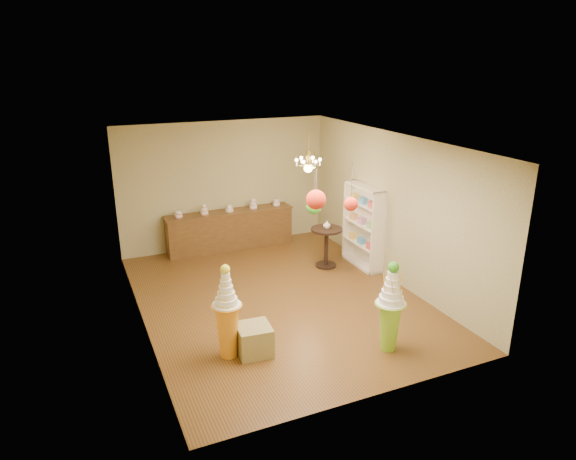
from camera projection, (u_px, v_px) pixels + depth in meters
name	position (u px, v px, depth m)	size (l,w,h in m)	color
floor	(278.00, 298.00, 9.80)	(6.50, 6.50, 0.00)	brown
ceiling	(277.00, 141.00, 8.83)	(6.50, 6.50, 0.00)	beige
wall_back	(225.00, 185.00, 12.13)	(5.00, 0.04, 3.00)	tan
wall_front	(377.00, 297.00, 6.50)	(5.00, 0.04, 3.00)	tan
wall_left	(137.00, 243.00, 8.36)	(0.04, 6.50, 3.00)	tan
wall_right	(393.00, 208.00, 10.26)	(0.04, 6.50, 3.00)	tan
pedestal_green	(390.00, 314.00, 7.93)	(0.57, 0.57, 1.48)	#88C72C
pedestal_orange	(227.00, 322.00, 7.75)	(0.56, 0.56, 1.52)	orange
burlap_riser	(254.00, 340.00, 7.93)	(0.51, 0.51, 0.47)	#958A51
sideboard	(230.00, 229.00, 12.21)	(3.04, 0.54, 1.16)	brown
shelving_unit	(363.00, 226.00, 11.09)	(0.33, 1.20, 1.80)	white
round_table	(326.00, 242.00, 11.12)	(0.68, 0.68, 0.88)	black
vase	(327.00, 225.00, 11.00)	(0.16, 0.16, 0.17)	white
pom_red_left	(316.00, 200.00, 7.09)	(0.28, 0.28, 0.63)	#403B2E
pom_green_mid	(314.00, 206.00, 8.10)	(0.25, 0.25, 0.98)	#403B2E
pom_red_right	(351.00, 204.00, 7.31)	(0.20, 0.20, 0.71)	#403B2E
chandelier	(308.00, 166.00, 10.31)	(0.70, 0.70, 0.85)	gold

